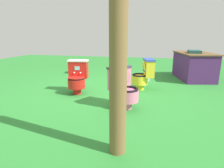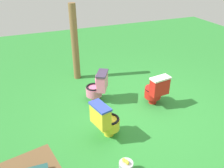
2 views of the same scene
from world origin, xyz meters
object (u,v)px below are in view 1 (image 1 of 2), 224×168
at_px(toilet_pink, 124,87).
at_px(lemon_bucket, 146,77).
at_px(wooden_post, 118,62).
at_px(vendor_table, 194,66).
at_px(small_crate, 77,69).
at_px(toilet_red, 77,77).
at_px(toilet_yellow, 144,74).

xyz_separation_m(toilet_pink, lemon_bucket, (-2.13, 0.28, -0.26)).
height_order(toilet_pink, wooden_post, wooden_post).
bearing_deg(vendor_table, small_crate, -90.81).
xyz_separation_m(toilet_red, vendor_table, (-2.08, 2.75, 0.02)).
height_order(wooden_post, small_crate, wooden_post).
relative_size(toilet_pink, toilet_yellow, 1.00).
distance_m(toilet_yellow, lemon_bucket, 0.95).
distance_m(toilet_red, toilet_yellow, 1.52).
relative_size(toilet_pink, wooden_post, 0.37).
xyz_separation_m(toilet_pink, vendor_table, (-2.70, 1.61, 0.02)).
distance_m(vendor_table, wooden_post, 4.31).
bearing_deg(small_crate, wooden_post, 28.87).
bearing_deg(wooden_post, lemon_bucket, 177.96).
bearing_deg(lemon_bucket, vendor_table, 113.10).
bearing_deg(lemon_bucket, wooden_post, -2.04).
bearing_deg(wooden_post, toilet_red, -146.31).
bearing_deg(small_crate, toilet_yellow, 56.88).
distance_m(toilet_red, wooden_post, 2.41).
bearing_deg(small_crate, lemon_bucket, 75.28).
distance_m(toilet_red, small_crate, 2.34).
bearing_deg(toilet_pink, small_crate, -112.52).
relative_size(toilet_red, vendor_table, 0.45).
bearing_deg(toilet_yellow, lemon_bucket, -14.78).
height_order(toilet_yellow, lemon_bucket, toilet_yellow).
distance_m(toilet_yellow, small_crate, 2.82).
distance_m(toilet_red, toilet_pink, 1.29).
distance_m(wooden_post, lemon_bucket, 3.56).
xyz_separation_m(toilet_yellow, wooden_post, (2.53, -0.11, 0.62)).
bearing_deg(toilet_pink, toilet_red, -88.33).
height_order(toilet_yellow, small_crate, toilet_yellow).
distance_m(toilet_pink, wooden_post, 1.46).
bearing_deg(toilet_yellow, toilet_pink, 153.49).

